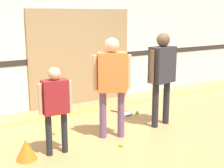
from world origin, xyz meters
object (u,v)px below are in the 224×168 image
object	(u,v)px
person_student_left	(55,101)
tennis_ball_by_spare_racket	(137,112)
person_student_right	(162,69)
racket_spare_on_floor	(124,114)
tennis_ball_stray_left	(54,132)
training_cone	(26,149)
tennis_ball_near_instructor	(121,145)
person_instructor	(112,77)

from	to	relation	value
person_student_left	tennis_ball_by_spare_racket	distance (m)	2.40
person_student_right	racket_spare_on_floor	xyz separation A→B (m)	(-0.21, 0.87, -1.02)
tennis_ball_by_spare_racket	tennis_ball_stray_left	distance (m)	1.88
tennis_ball_by_spare_racket	person_student_right	bearing A→B (deg)	-92.87
racket_spare_on_floor	tennis_ball_stray_left	xyz separation A→B (m)	(-1.62, -0.28, 0.02)
person_student_left	training_cone	size ratio (longest dim) A/B	4.31
racket_spare_on_floor	training_cone	distance (m)	2.49
person_student_right	tennis_ball_by_spare_racket	xyz separation A→B (m)	(0.04, 0.77, -1.00)
person_student_left	tennis_ball_by_spare_racket	bearing A→B (deg)	27.30
tennis_ball_near_instructor	person_student_right	bearing A→B (deg)	20.56
person_student_left	racket_spare_on_floor	xyz separation A→B (m)	(1.85, 1.01, -0.78)
person_instructor	tennis_ball_near_instructor	distance (m)	1.06
racket_spare_on_floor	training_cone	bearing A→B (deg)	91.25
person_student_left	person_student_right	world-z (taller)	person_student_right
racket_spare_on_floor	tennis_ball_stray_left	bearing A→B (deg)	78.33
person_instructor	person_student_left	size ratio (longest dim) A/B	1.28
tennis_ball_by_spare_racket	training_cone	size ratio (longest dim) A/B	0.22
person_student_left	person_student_right	bearing A→B (deg)	7.75
person_student_right	tennis_ball_near_instructor	size ratio (longest dim) A/B	25.29
person_instructor	tennis_ball_stray_left	size ratio (longest dim) A/B	24.74
person_student_right	tennis_ball_near_instructor	xyz separation A→B (m)	(-1.13, -0.43, -1.00)
racket_spare_on_floor	tennis_ball_near_instructor	world-z (taller)	tennis_ball_near_instructor
person_student_right	tennis_ball_stray_left	xyz separation A→B (m)	(-1.83, 0.59, -1.00)
tennis_ball_near_instructor	training_cone	distance (m)	1.41
person_student_left	tennis_ball_by_spare_racket	world-z (taller)	person_student_left
tennis_ball_stray_left	training_cone	bearing A→B (deg)	-134.49
person_instructor	tennis_ball_near_instructor	xyz separation A→B (m)	(-0.08, -0.40, -0.98)
person_student_right	racket_spare_on_floor	bearing A→B (deg)	-85.98
racket_spare_on_floor	tennis_ball_by_spare_racket	distance (m)	0.27
person_student_right	tennis_ball_stray_left	world-z (taller)	person_student_right
person_student_right	training_cone	size ratio (longest dim) A/B	5.63
training_cone	tennis_ball_near_instructor	bearing A→B (deg)	-13.91
person_instructor	person_student_right	world-z (taller)	person_student_right
tennis_ball_by_spare_racket	person_instructor	bearing A→B (deg)	-144.13
tennis_ball_near_instructor	tennis_ball_by_spare_racket	size ratio (longest dim) A/B	1.00
tennis_ball_near_instructor	training_cone	xyz separation A→B (m)	(-1.36, 0.34, 0.12)
racket_spare_on_floor	tennis_ball_stray_left	size ratio (longest dim) A/B	7.95
person_student_left	tennis_ball_stray_left	xyz separation A→B (m)	(0.23, 0.73, -0.76)
tennis_ball_near_instructor	racket_spare_on_floor	bearing A→B (deg)	54.47
person_student_right	tennis_ball_stray_left	distance (m)	2.17
racket_spare_on_floor	tennis_ball_by_spare_racket	size ratio (longest dim) A/B	7.95
person_student_left	racket_spare_on_floor	world-z (taller)	person_student_left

